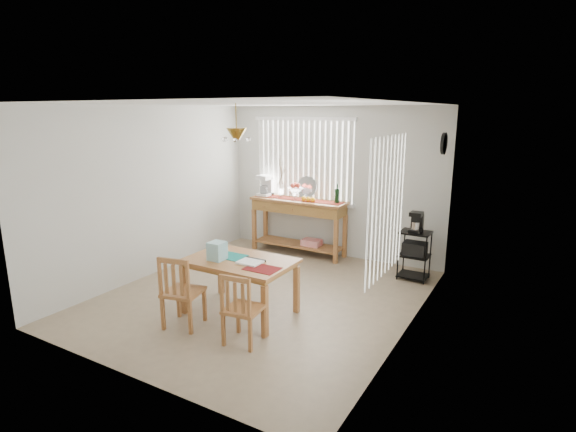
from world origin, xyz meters
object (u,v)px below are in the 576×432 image
Objects in this scene: cart_items at (417,222)px; sideboard at (299,213)px; dining_table at (240,266)px; chair_left at (181,292)px; chair_right at (242,309)px; wire_cart at (415,251)px.

sideboard is at bearing 173.57° from cart_items.
cart_items is 0.23× the size of dining_table.
sideboard is 3.22m from chair_left.
cart_items is at bearing 55.31° from dining_table.
cart_items reaches higher than chair_left.
chair_left reaches higher than chair_right.
dining_table is 1.48× the size of chair_left.
chair_right is at bearing -110.83° from cart_items.
chair_left is 1.08× the size of chair_right.
cart_items is 3.17m from chair_right.
chair_left is at bearing -119.36° from dining_table.
cart_items reaches higher than wire_cart.
chair_left reaches higher than dining_table.
chair_right reaches higher than dining_table.
sideboard is 2.60m from dining_table.
chair_left is (0.17, -3.20, -0.30)m from sideboard.
cart_items is at bearing -6.43° from sideboard.
dining_table is at bearing -124.69° from cart_items.
chair_right is at bearing 2.08° from chair_left.
cart_items is (0.00, 0.01, 0.44)m from wire_cart.
chair_left is at bearing -86.89° from sideboard.
chair_right is (0.48, -0.63, -0.22)m from dining_table.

